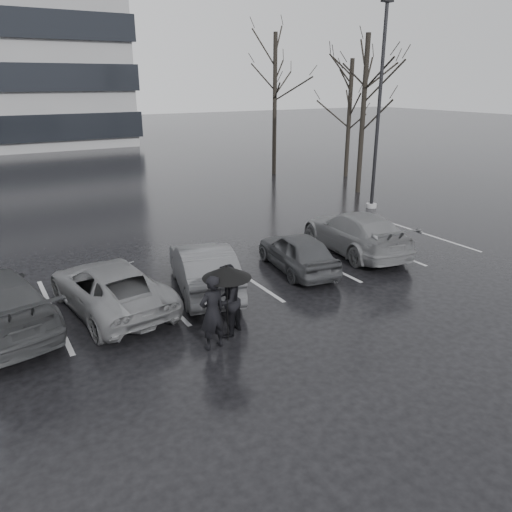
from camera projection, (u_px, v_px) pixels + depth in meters
The scene contains 13 objects.
ground at pixel (266, 307), 13.42m from camera, with size 160.00×160.00×0.00m, color black.
car_main at pixel (298, 252), 15.83m from camera, with size 1.46×3.64×1.24m, color black.
car_west_a at pixel (204, 268), 14.25m from camera, with size 1.47×4.21×1.39m, color #2B2B2D.
car_west_b at pixel (110, 287), 13.08m from camera, with size 2.11×4.57×1.27m, color #4C4C4E.
car_east at pixel (355, 232), 17.58m from camera, with size 1.99×4.91×1.42m, color #4C4C4E.
pedestrian_left at pixel (212, 313), 11.10m from camera, with size 0.64×0.42×1.75m, color black.
pedestrian_right at pixel (227, 300), 11.70m from camera, with size 0.85×0.67×1.76m, color black.
umbrella at pixel (227, 272), 11.13m from camera, with size 1.11×1.11×1.89m.
lamp_post at pixel (378, 118), 22.52m from camera, with size 0.49×0.49×9.05m.
stall_stripes at pixel (200, 282), 15.07m from camera, with size 19.72×5.00×0.00m.
tree_east at pixel (363, 116), 25.94m from camera, with size 0.26×0.26×8.00m, color black.
tree_ne at pixel (349, 119), 30.56m from camera, with size 0.26×0.26×7.00m, color black.
tree_north at pixel (275, 106), 31.08m from camera, with size 0.26×0.26×8.50m, color black.
Camera 1 is at (-6.39, -10.40, 5.76)m, focal length 35.00 mm.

